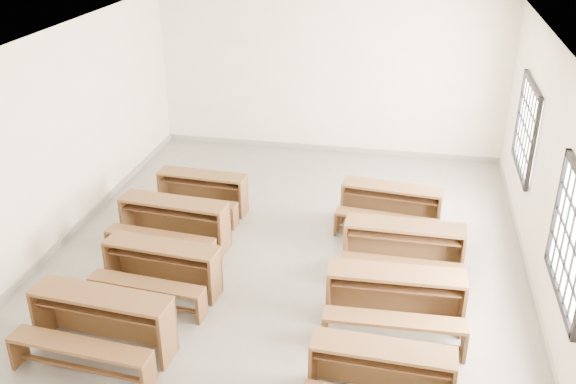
% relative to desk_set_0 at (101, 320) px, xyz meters
% --- Properties ---
extents(room, '(8.50, 8.50, 3.20)m').
position_rel_desk_set_0_xyz_m(room, '(1.78, 2.69, 1.70)').
color(room, gray).
rests_on(room, ground).
extents(desk_set_0, '(1.76, 1.01, 0.76)m').
position_rel_desk_set_0_xyz_m(desk_set_0, '(0.00, 0.00, 0.00)').
color(desk_set_0, brown).
rests_on(desk_set_0, ground).
extents(desk_set_1, '(1.64, 0.95, 0.71)m').
position_rel_desk_set_0_xyz_m(desk_set_1, '(0.23, 1.31, -0.03)').
color(desk_set_1, brown).
rests_on(desk_set_1, ground).
extents(desk_set_2, '(1.74, 1.01, 0.75)m').
position_rel_desk_set_0_xyz_m(desk_set_2, '(-0.05, 2.52, -0.01)').
color(desk_set_2, brown).
rests_on(desk_set_2, ground).
extents(desk_set_3, '(1.54, 0.87, 0.67)m').
position_rel_desk_set_0_xyz_m(desk_set_3, '(-0.00, 3.73, -0.05)').
color(desk_set_3, brown).
rests_on(desk_set_3, ground).
extents(desk_set_4, '(1.55, 0.84, 0.68)m').
position_rel_desk_set_0_xyz_m(desk_set_4, '(3.27, -0.20, -0.05)').
color(desk_set_4, brown).
rests_on(desk_set_4, ground).
extents(desk_set_5, '(1.72, 0.94, 0.76)m').
position_rel_desk_set_0_xyz_m(desk_set_5, '(3.35, 1.16, -0.00)').
color(desk_set_5, brown).
rests_on(desk_set_5, ground).
extents(desk_set_6, '(1.68, 0.88, 0.75)m').
position_rel_desk_set_0_xyz_m(desk_set_6, '(3.41, 2.43, -0.01)').
color(desk_set_6, brown).
rests_on(desk_set_6, ground).
extents(desk_set_7, '(1.66, 0.99, 0.71)m').
position_rel_desk_set_0_xyz_m(desk_set_7, '(3.16, 3.77, -0.03)').
color(desk_set_7, brown).
rests_on(desk_set_7, ground).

